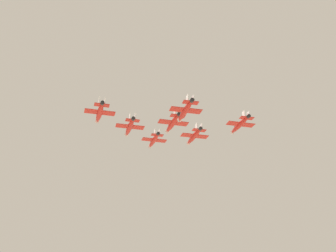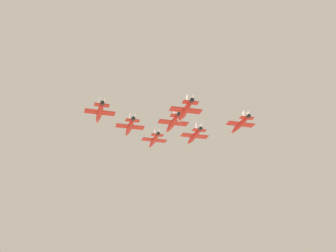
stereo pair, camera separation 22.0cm
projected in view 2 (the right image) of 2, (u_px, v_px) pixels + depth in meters
name	position (u px, v px, depth m)	size (l,w,h in m)	color
jet_lead	(154.00, 140.00, 187.05)	(11.46, 17.57, 3.82)	red
jet_left_wingman	(130.00, 127.00, 168.99)	(11.93, 18.21, 3.98)	red
jet_right_wingman	(194.00, 136.00, 174.78)	(11.88, 18.17, 3.96)	red
jet_left_outer	(100.00, 113.00, 150.58)	(11.42, 17.49, 3.81)	red
jet_right_outer	(240.00, 125.00, 163.73)	(11.49, 17.57, 3.83)	red
jet_slot_rear	(173.00, 123.00, 156.45)	(11.73, 17.99, 3.91)	red
jet_trailing	(185.00, 111.00, 141.29)	(11.29, 17.20, 3.77)	red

